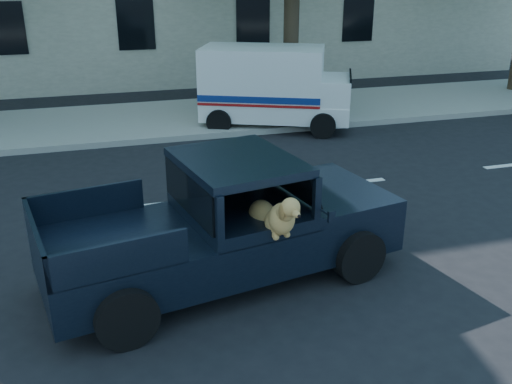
{
  "coord_description": "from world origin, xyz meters",
  "views": [
    {
      "loc": [
        -0.75,
        -6.19,
        4.03
      ],
      "look_at": [
        1.15,
        0.19,
        1.37
      ],
      "focal_mm": 40.0,
      "sensor_mm": 36.0,
      "label": 1
    }
  ],
  "objects": [
    {
      "name": "ground",
      "position": [
        0.0,
        0.0,
        0.0
      ],
      "size": [
        120.0,
        120.0,
        0.0
      ],
      "primitive_type": "plane",
      "color": "black",
      "rests_on": "ground"
    },
    {
      "name": "far_sidewalk",
      "position": [
        0.0,
        9.2,
        0.07
      ],
      "size": [
        60.0,
        4.0,
        0.15
      ],
      "primitive_type": "cube",
      "color": "gray",
      "rests_on": "ground"
    },
    {
      "name": "lane_stripes",
      "position": [
        2.0,
        3.4,
        0.01
      ],
      "size": [
        21.6,
        0.14,
        0.01
      ],
      "primitive_type": null,
      "color": "silver",
      "rests_on": "ground"
    },
    {
      "name": "pickup_truck",
      "position": [
        0.73,
        0.56,
        0.57
      ],
      "size": [
        5.0,
        2.78,
        1.7
      ],
      "rotation": [
        0.0,
        0.0,
        0.18
      ],
      "color": "black",
      "rests_on": "ground"
    },
    {
      "name": "mail_truck",
      "position": [
        3.89,
        7.86,
        0.91
      ],
      "size": [
        4.19,
        3.18,
        2.09
      ],
      "rotation": [
        0.0,
        0.0,
        -0.43
      ],
      "color": "silver",
      "rests_on": "ground"
    }
  ]
}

